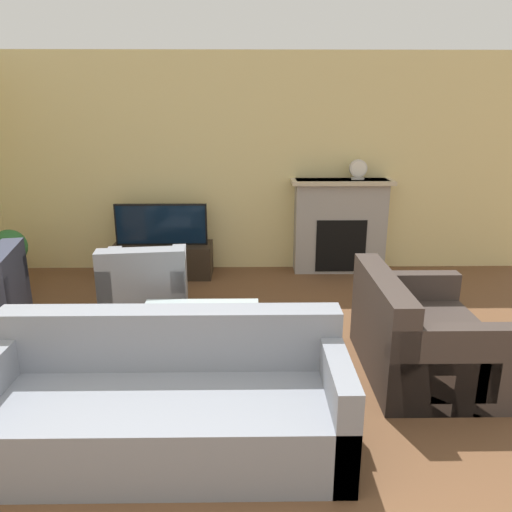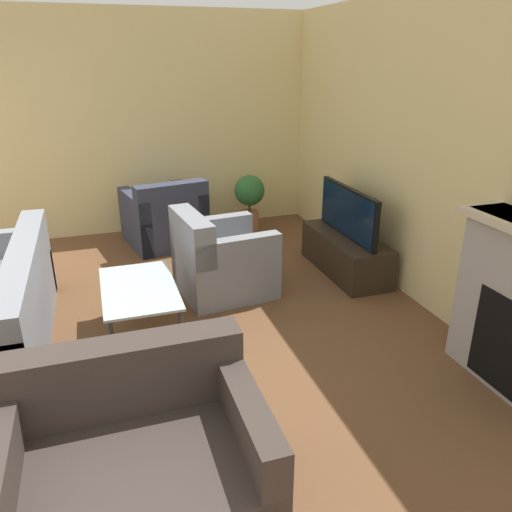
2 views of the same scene
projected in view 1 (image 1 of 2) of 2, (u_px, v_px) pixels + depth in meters
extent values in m
cube|color=beige|center=(205.00, 165.00, 6.28)|extent=(8.24, 0.06, 2.70)
cube|color=#9E9993|center=(340.00, 226.00, 6.35)|extent=(1.14, 0.30, 1.19)
cube|color=black|center=(341.00, 246.00, 6.27)|extent=(0.63, 0.01, 0.67)
cube|color=beige|center=(342.00, 182.00, 6.16)|extent=(1.26, 0.36, 0.05)
cube|color=#2D2319|center=(163.00, 260.00, 6.28)|extent=(1.22, 0.48, 0.41)
cube|color=black|center=(161.00, 224.00, 6.14)|extent=(1.13, 0.05, 0.51)
cube|color=black|center=(161.00, 225.00, 6.12)|extent=(1.09, 0.01, 0.47)
cube|color=gray|center=(166.00, 422.00, 3.07)|extent=(2.21, 0.86, 0.42)
cube|color=gray|center=(171.00, 337.00, 3.27)|extent=(2.21, 0.20, 0.40)
cube|color=gray|center=(335.00, 404.00, 3.05)|extent=(0.14, 0.86, 0.66)
cube|color=#3D332D|center=(423.00, 348.00, 3.99)|extent=(0.92, 1.25, 0.42)
cube|color=#3D332D|center=(383.00, 301.00, 3.87)|extent=(0.20, 1.25, 0.40)
cube|color=#3D332D|center=(452.00, 370.00, 3.43)|extent=(0.92, 0.14, 0.66)
cube|color=#3D332D|center=(404.00, 307.00, 4.49)|extent=(0.92, 0.14, 0.66)
cube|color=#33384C|center=(4.00, 271.00, 4.58)|extent=(0.36, 0.87, 0.40)
cube|color=gray|center=(147.00, 299.00, 4.99)|extent=(0.89, 0.92, 0.42)
cube|color=gray|center=(141.00, 271.00, 4.57)|extent=(0.82, 0.29, 0.40)
cube|color=gray|center=(180.00, 287.00, 5.00)|extent=(0.23, 0.84, 0.66)
cube|color=gray|center=(112.00, 290.00, 4.92)|extent=(0.23, 0.84, 0.66)
cylinder|color=#333338|center=(141.00, 352.00, 3.93)|extent=(0.04, 0.04, 0.43)
cylinder|color=#333338|center=(254.00, 351.00, 3.94)|extent=(0.04, 0.04, 0.43)
cylinder|color=#333338|center=(152.00, 325.00, 4.41)|extent=(0.04, 0.04, 0.43)
cylinder|color=#333338|center=(254.00, 325.00, 4.42)|extent=(0.04, 0.04, 0.43)
cube|color=silver|center=(200.00, 313.00, 4.11)|extent=(0.98, 0.58, 0.02)
cylinder|color=#AD704C|center=(14.00, 281.00, 5.74)|extent=(0.24, 0.24, 0.26)
cylinder|color=#4C3823|center=(12.00, 265.00, 5.69)|extent=(0.03, 0.03, 0.12)
sphere|color=#2D6B33|center=(9.00, 247.00, 5.62)|extent=(0.39, 0.39, 0.39)
cube|color=beige|center=(357.00, 178.00, 6.18)|extent=(0.15, 0.07, 0.03)
cylinder|color=beige|center=(358.00, 168.00, 6.14)|extent=(0.22, 0.07, 0.22)
cylinder|color=white|center=(359.00, 169.00, 6.10)|extent=(0.18, 0.00, 0.18)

